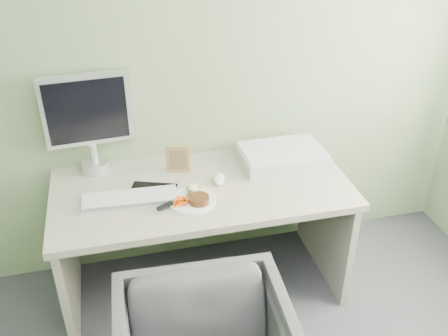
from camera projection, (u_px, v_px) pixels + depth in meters
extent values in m
plane|color=gray|center=(185.00, 53.00, 2.68)|extent=(3.50, 0.00, 3.50)
cube|color=#B5A898|center=(202.00, 189.00, 2.70)|extent=(1.60, 0.75, 0.04)
cube|color=#A39D8B|center=(68.00, 263.00, 2.74)|extent=(0.04, 0.70, 0.69)
cube|color=#A39D8B|center=(325.00, 223.00, 3.04)|extent=(0.04, 0.70, 0.69)
cylinder|color=white|center=(193.00, 201.00, 2.56)|extent=(0.25, 0.25, 0.01)
cylinder|color=black|center=(199.00, 199.00, 2.53)|extent=(0.11, 0.11, 0.03)
ellipsoid|color=#A48C50|center=(195.00, 189.00, 2.60)|extent=(0.11, 0.09, 0.05)
cube|color=#FF5805|center=(181.00, 200.00, 2.52)|extent=(0.07, 0.06, 0.04)
cube|color=silver|center=(184.00, 197.00, 2.56)|extent=(0.13, 0.08, 0.01)
cube|color=black|center=(165.00, 206.00, 2.49)|extent=(0.09, 0.06, 0.02)
cube|color=black|center=(151.00, 193.00, 2.63)|extent=(0.30, 0.28, 0.00)
cube|color=white|center=(130.00, 198.00, 2.56)|extent=(0.49, 0.17, 0.02)
ellipsoid|color=white|center=(219.00, 179.00, 2.71)|extent=(0.09, 0.12, 0.04)
cube|color=olive|center=(178.00, 159.00, 2.77)|extent=(0.13, 0.04, 0.17)
cylinder|color=white|center=(186.00, 159.00, 2.89)|extent=(0.02, 0.02, 0.05)
cone|color=#94B4EE|center=(186.00, 154.00, 2.87)|extent=(0.02, 0.02, 0.02)
cube|color=#B6B9BD|center=(282.00, 156.00, 2.89)|extent=(0.49, 0.33, 0.08)
cylinder|color=silver|center=(96.00, 166.00, 2.81)|extent=(0.15, 0.15, 0.06)
cylinder|color=silver|center=(94.00, 153.00, 2.76)|extent=(0.04, 0.04, 0.11)
cube|color=silver|center=(87.00, 110.00, 2.66)|extent=(0.47, 0.07, 0.40)
cube|color=black|center=(87.00, 112.00, 2.64)|extent=(0.42, 0.04, 0.35)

